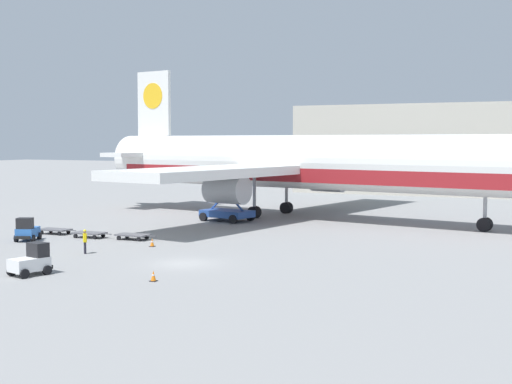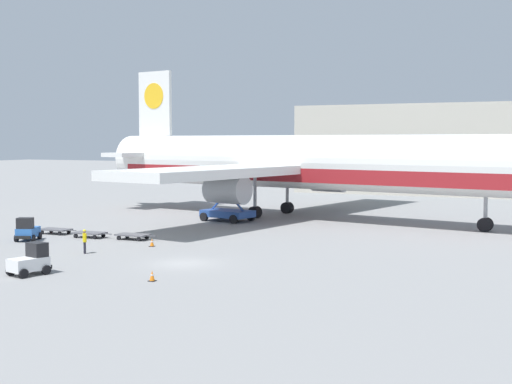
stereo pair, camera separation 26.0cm
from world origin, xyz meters
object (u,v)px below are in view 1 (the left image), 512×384
at_px(baggage_dolly_lead, 55,230).
at_px(baggage_dolly_second, 89,233).
at_px(ground_crew_far, 85,239).
at_px(baggage_tug_mid, 32,261).
at_px(traffic_cone_near, 152,242).
at_px(baggage_dolly_third, 133,235).
at_px(traffic_cone_far, 153,276).
at_px(scissor_lift_loader, 227,201).
at_px(baggage_tug_foreground, 27,231).
at_px(airplane_main, 297,164).

distance_m(baggage_dolly_lead, baggage_dolly_second, 4.35).
relative_size(baggage_dolly_second, ground_crew_far, 2.05).
bearing_deg(baggage_tug_mid, baggage_dolly_lead, 50.97).
bearing_deg(baggage_dolly_lead, traffic_cone_near, -14.35).
bearing_deg(ground_crew_far, traffic_cone_near, -77.30).
bearing_deg(baggage_dolly_third, traffic_cone_far, -53.45).
xyz_separation_m(scissor_lift_loader, baggage_dolly_lead, (-9.24, -15.80, -1.67)).
height_order(baggage_tug_mid, ground_crew_far, baggage_tug_mid).
bearing_deg(baggage_dolly_second, traffic_cone_far, -43.55).
distance_m(scissor_lift_loader, baggage_tug_mid, 31.87).
bearing_deg(baggage_tug_mid, baggage_tug_foreground, 58.08).
height_order(airplane_main, traffic_cone_near, airplane_main).
bearing_deg(baggage_tug_mid, baggage_dolly_third, 26.43).
bearing_deg(airplane_main, baggage_dolly_lead, -113.29).
relative_size(baggage_dolly_lead, traffic_cone_far, 5.67).
height_order(baggage_tug_mid, traffic_cone_far, baggage_tug_mid).
distance_m(ground_crew_far, traffic_cone_far, 12.34).
relative_size(airplane_main, scissor_lift_loader, 10.20).
height_order(baggage_dolly_third, traffic_cone_near, traffic_cone_near).
height_order(baggage_dolly_second, traffic_cone_near, traffic_cone_near).
relative_size(airplane_main, traffic_cone_far, 87.74).
xyz_separation_m(airplane_main, ground_crew_far, (-5.04, -29.77, -4.76)).
relative_size(baggage_tug_mid, ground_crew_far, 1.49).
height_order(baggage_tug_foreground, traffic_cone_near, baggage_tug_foreground).
bearing_deg(baggage_dolly_lead, baggage_tug_mid, -55.33).
height_order(baggage_tug_foreground, ground_crew_far, baggage_tug_foreground).
height_order(baggage_dolly_lead, baggage_dolly_second, same).
bearing_deg(baggage_dolly_lead, airplane_main, 54.42).
bearing_deg(baggage_dolly_third, ground_crew_far, -84.05).
height_order(scissor_lift_loader, baggage_dolly_second, scissor_lift_loader).
bearing_deg(baggage_dolly_lead, baggage_tug_foreground, -81.71).
relative_size(airplane_main, traffic_cone_near, 85.99).
bearing_deg(traffic_cone_near, scissor_lift_loader, 98.79).
bearing_deg(baggage_tug_mid, airplane_main, 10.19).
distance_m(baggage_dolly_lead, traffic_cone_near, 12.38).
height_order(baggage_tug_mid, baggage_dolly_second, baggage_tug_mid).
bearing_deg(baggage_dolly_second, baggage_tug_mid, -65.76).
relative_size(ground_crew_far, traffic_cone_far, 2.77).
xyz_separation_m(baggage_tug_mid, baggage_dolly_lead, (-11.89, 15.93, -0.49)).
height_order(baggage_dolly_second, baggage_dolly_third, same).
bearing_deg(baggage_tug_mid, ground_crew_far, 30.27).
bearing_deg(traffic_cone_far, baggage_dolly_third, 128.60).
height_order(airplane_main, scissor_lift_loader, airplane_main).
distance_m(baggage_tug_foreground, baggage_tug_mid, 16.01).
xyz_separation_m(ground_crew_far, traffic_cone_far, (10.38, -6.64, -0.76)).
relative_size(baggage_tug_foreground, baggage_tug_mid, 1.03).
relative_size(baggage_dolly_second, baggage_dolly_third, 1.00).
distance_m(baggage_dolly_third, ground_crew_far, 7.82).
relative_size(baggage_tug_foreground, baggage_dolly_third, 0.75).
bearing_deg(scissor_lift_loader, traffic_cone_near, -70.97).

